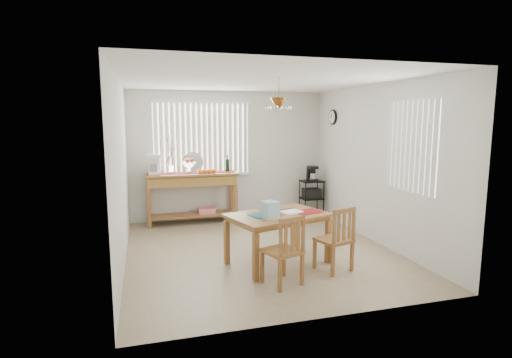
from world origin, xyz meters
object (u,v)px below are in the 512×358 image
object	(u,v)px
cart_items	(312,174)
chair_left	(284,251)
dining_table	(278,220)
chair_right	(336,240)
sideboard	(193,186)
wire_cart	(312,195)

from	to	relation	value
cart_items	chair_left	size ratio (longest dim) A/B	0.35
dining_table	chair_right	xyz separation A→B (m)	(0.66, -0.49, -0.20)
sideboard	chair_left	xyz separation A→B (m)	(0.71, -3.32, -0.31)
cart_items	chair_right	xyz separation A→B (m)	(-0.95, -2.98, -0.47)
sideboard	cart_items	size ratio (longest dim) A/B	5.64
sideboard	wire_cart	size ratio (longest dim) A/B	2.32
sideboard	dining_table	distance (m)	2.73
sideboard	chair_left	bearing A→B (deg)	-77.94
dining_table	sideboard	bearing A→B (deg)	108.79
sideboard	chair_right	world-z (taller)	sideboard
dining_table	wire_cart	bearing A→B (deg)	57.14
cart_items	dining_table	xyz separation A→B (m)	(-1.61, -2.50, -0.27)
dining_table	chair_left	distance (m)	0.79
dining_table	chair_right	world-z (taller)	chair_right
sideboard	cart_items	xyz separation A→B (m)	(2.49, -0.09, 0.16)
chair_right	sideboard	bearing A→B (deg)	116.56
sideboard	cart_items	distance (m)	2.49
chair_left	chair_right	size ratio (longest dim) A/B	1.00
wire_cart	chair_left	size ratio (longest dim) A/B	0.86
wire_cart	sideboard	bearing A→B (deg)	177.81
sideboard	wire_cart	world-z (taller)	sideboard
sideboard	cart_items	world-z (taller)	cart_items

